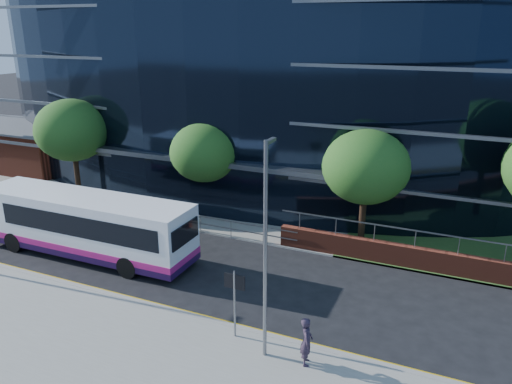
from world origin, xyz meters
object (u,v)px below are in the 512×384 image
at_px(tree_far_c, 366,167).
at_px(city_bus, 87,225).
at_px(tree_far_a, 72,130).
at_px(tree_far_b, 205,152).
at_px(street_sign, 235,290).
at_px(brick_pavilion, 33,146).
at_px(pedestrian, 306,341).
at_px(streetlight_east, 266,247).

relative_size(tree_far_c, city_bus, 0.54).
distance_m(tree_far_a, tree_far_b, 10.03).
bearing_deg(street_sign, city_bus, 160.86).
bearing_deg(street_sign, tree_far_b, 124.08).
bearing_deg(street_sign, tree_far_a, 148.83).
distance_m(brick_pavilion, pedestrian, 33.39).
bearing_deg(tree_far_c, brick_pavilion, 171.18).
distance_m(streetlight_east, pedestrian, 3.71).
bearing_deg(brick_pavilion, pedestrian, -27.78).
height_order(tree_far_b, pedestrian, tree_far_b).
height_order(tree_far_a, pedestrian, tree_far_a).
height_order(tree_far_a, tree_far_b, tree_far_a).
bearing_deg(city_bus, pedestrian, -17.40).
bearing_deg(tree_far_c, tree_far_b, 177.14).
bearing_deg(brick_pavilion, tree_far_b, -11.88).
bearing_deg(city_bus, tree_far_a, 135.11).
relative_size(brick_pavilion, streetlight_east, 1.08).
bearing_deg(tree_far_a, streetlight_east, -30.46).
height_order(tree_far_c, pedestrian, tree_far_c).
height_order(tree_far_a, tree_far_c, tree_far_a).
xyz_separation_m(tree_far_a, streetlight_east, (19.00, -11.17, -0.42)).
relative_size(street_sign, tree_far_c, 0.43).
height_order(tree_far_b, city_bus, tree_far_b).
bearing_deg(streetlight_east, brick_pavilion, 150.76).
bearing_deg(tree_far_b, streetlight_east, -52.37).
xyz_separation_m(tree_far_a, city_bus, (7.15, -6.99, -3.12)).
relative_size(city_bus, pedestrian, 6.66).
bearing_deg(tree_far_a, street_sign, -31.17).
relative_size(brick_pavilion, tree_far_a, 1.23).
bearing_deg(city_bus, streetlight_east, -19.92).
bearing_deg(tree_far_c, street_sign, -103.29).
xyz_separation_m(brick_pavilion, street_sign, (26.50, -15.09, 0.21)).
bearing_deg(city_bus, brick_pavilion, 144.05).
relative_size(brick_pavilion, city_bus, 0.71).
bearing_deg(tree_far_b, tree_far_c, -2.86).
distance_m(tree_far_b, streetlight_east, 14.74).
relative_size(brick_pavilion, tree_far_c, 1.32).
bearing_deg(tree_far_a, pedestrian, -28.31).
bearing_deg(streetlight_east, tree_far_b, 127.63).
distance_m(city_bus, pedestrian, 14.01).
distance_m(brick_pavilion, city_bus, 19.82).
bearing_deg(pedestrian, brick_pavilion, 42.63).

